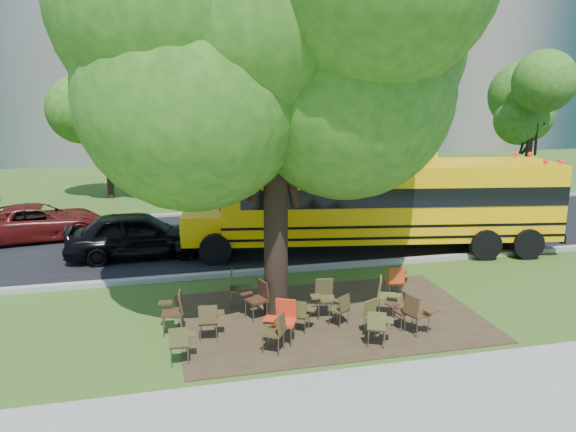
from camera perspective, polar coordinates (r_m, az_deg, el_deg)
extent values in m
plane|color=#35541A|center=(13.70, -0.49, -9.85)|extent=(160.00, 160.00, 0.00)
cube|color=#382819|center=(13.49, 4.20, -10.19)|extent=(7.00, 4.50, 0.03)
cube|color=black|center=(20.22, -4.93, -2.25)|extent=(80.00, 8.00, 0.04)
cube|color=gray|center=(16.43, -2.84, -5.66)|extent=(80.00, 0.25, 0.14)
cube|color=gray|center=(24.15, -6.38, 0.35)|extent=(80.00, 0.25, 0.14)
cube|color=slate|center=(48.92, -20.52, 18.87)|extent=(38.00, 16.00, 22.00)
cube|color=gray|center=(57.46, 15.48, 19.72)|extent=(30.00, 16.00, 25.00)
cylinder|color=black|center=(28.62, -17.74, 5.21)|extent=(0.32, 0.32, 3.50)
sphere|color=#225A14|center=(28.42, -18.08, 10.14)|extent=(4.80, 4.80, 4.80)
cylinder|color=black|center=(28.63, 8.96, 6.37)|extent=(0.38, 0.38, 4.20)
sphere|color=#225A14|center=(28.45, 9.17, 12.26)|extent=(5.60, 5.60, 5.60)
cylinder|color=black|center=(31.73, 23.20, 5.57)|extent=(0.34, 0.34, 3.60)
sphere|color=#225A14|center=(31.55, 23.62, 10.16)|extent=(5.00, 5.00, 5.00)
cylinder|color=black|center=(12.95, -1.26, 0.41)|extent=(0.56, 0.56, 5.00)
sphere|color=#225A14|center=(12.66, -1.34, 16.43)|extent=(7.20, 7.20, 7.20)
cube|color=#FFBA08|center=(18.60, 10.16, 1.69)|extent=(11.04, 4.18, 2.40)
cube|color=black|center=(18.62, 11.07, 2.51)|extent=(10.46, 4.12, 0.59)
cube|color=#FFBA08|center=(18.27, -8.55, -0.90)|extent=(1.61, 2.34, 0.93)
cube|color=black|center=(18.73, 10.08, -0.15)|extent=(11.06, 4.21, 0.08)
cube|color=black|center=(18.81, 10.04, -1.23)|extent=(11.06, 4.21, 0.08)
cylinder|color=black|center=(17.19, -7.41, -3.44)|extent=(1.02, 0.45, 0.98)
cylinder|color=black|center=(19.55, -7.00, -1.41)|extent=(1.02, 0.45, 0.98)
cylinder|color=black|center=(18.66, 19.42, -2.76)|extent=(1.02, 0.45, 0.98)
cylinder|color=black|center=(20.86, 16.81, -0.96)|extent=(1.02, 0.45, 0.98)
cylinder|color=black|center=(19.25, 23.18, -2.62)|extent=(1.02, 0.45, 0.98)
cylinder|color=black|center=(21.38, 20.25, -0.88)|extent=(1.02, 0.45, 0.98)
cube|color=#48431F|center=(11.43, -11.00, -12.60)|extent=(0.41, 0.39, 0.05)
cube|color=#48431F|center=(11.19, -11.03, -12.02)|extent=(0.38, 0.10, 0.38)
cube|color=#48431F|center=(11.50, -9.88, -11.76)|extent=(0.22, 0.27, 0.03)
cylinder|color=slate|center=(11.67, -11.78, -13.24)|extent=(0.02, 0.02, 0.43)
cylinder|color=slate|center=(11.38, -10.11, -13.88)|extent=(0.02, 0.02, 0.43)
cube|color=#42391D|center=(12.29, -8.10, -10.51)|extent=(0.46, 0.44, 0.05)
cube|color=#42391D|center=(12.04, -8.15, -9.89)|extent=(0.40, 0.14, 0.40)
cube|color=#42391D|center=(12.37, -7.00, -9.72)|extent=(0.25, 0.30, 0.03)
cylinder|color=slate|center=(12.54, -8.84, -11.15)|extent=(0.02, 0.02, 0.45)
cylinder|color=slate|center=(12.22, -7.27, -11.75)|extent=(0.02, 0.02, 0.45)
cube|color=#41361C|center=(11.65, -1.50, -11.77)|extent=(0.55, 0.55, 0.05)
cube|color=#41361C|center=(11.51, -0.67, -10.92)|extent=(0.28, 0.38, 0.39)
cube|color=#41361C|center=(11.85, -1.74, -10.72)|extent=(0.34, 0.33, 0.03)
cylinder|color=slate|center=(11.66, -2.56, -12.96)|extent=(0.02, 0.02, 0.44)
cylinder|color=slate|center=(11.83, -0.44, -12.53)|extent=(0.02, 0.02, 0.44)
cube|color=red|center=(11.98, -0.40, -10.77)|extent=(0.60, 0.59, 0.05)
cube|color=red|center=(12.06, -0.20, -9.36)|extent=(0.44, 0.28, 0.44)
cube|color=red|center=(11.84, -1.83, -10.37)|extent=(0.35, 0.38, 0.03)
cylinder|color=slate|center=(11.88, 0.30, -12.29)|extent=(0.03, 0.03, 0.49)
cylinder|color=slate|center=(12.28, -1.08, -11.41)|extent=(0.03, 0.03, 0.49)
cube|color=#453F1E|center=(12.57, 1.25, -10.02)|extent=(0.51, 0.50, 0.05)
cube|color=#453F1E|center=(12.35, 1.05, -9.45)|extent=(0.35, 0.26, 0.36)
cube|color=#453F1E|center=(12.59, 2.38, -9.46)|extent=(0.30, 0.32, 0.03)
cylinder|color=slate|center=(12.82, 0.77, -10.52)|extent=(0.02, 0.02, 0.41)
cylinder|color=slate|center=(12.48, 1.74, -11.22)|extent=(0.02, 0.02, 0.41)
cube|color=brown|center=(12.52, 8.89, -10.24)|extent=(0.51, 0.50, 0.05)
cube|color=brown|center=(12.54, 8.36, -9.18)|extent=(0.37, 0.24, 0.37)
cube|color=brown|center=(12.24, 8.66, -10.22)|extent=(0.29, 0.32, 0.03)
cylinder|color=slate|center=(12.61, 9.88, -11.12)|extent=(0.02, 0.02, 0.41)
cylinder|color=slate|center=(12.59, 7.84, -11.09)|extent=(0.02, 0.02, 0.41)
cube|color=#3F2716|center=(12.98, 11.60, -9.47)|extent=(0.46, 0.47, 0.05)
cube|color=#3F2716|center=(13.00, 12.23, -8.48)|extent=(0.18, 0.38, 0.37)
cube|color=#3F2716|center=(13.02, 10.55, -8.81)|extent=(0.30, 0.26, 0.03)
cylinder|color=slate|center=(12.85, 11.45, -10.70)|extent=(0.02, 0.02, 0.42)
cylinder|color=slate|center=(13.26, 11.67, -9.95)|extent=(0.02, 0.02, 0.42)
cube|color=#49321A|center=(12.78, 13.00, -9.65)|extent=(0.55, 0.56, 0.05)
cube|color=#49321A|center=(12.56, 12.45, -8.89)|extent=(0.24, 0.43, 0.42)
cube|color=#49321A|center=(12.68, 14.32, -9.29)|extent=(0.36, 0.32, 0.03)
cylinder|color=slate|center=(13.10, 12.91, -10.18)|extent=(0.03, 0.03, 0.47)
cylinder|color=slate|center=(12.64, 12.98, -11.07)|extent=(0.03, 0.03, 0.47)
cube|color=#3C2815|center=(12.69, -11.68, -9.60)|extent=(0.48, 0.50, 0.06)
cube|color=#3C2815|center=(12.59, -10.81, -8.55)|extent=(0.14, 0.45, 0.45)
cube|color=#3C2815|center=(12.90, -12.34, -8.61)|extent=(0.33, 0.27, 0.03)
cylinder|color=slate|center=(12.63, -12.55, -11.00)|extent=(0.03, 0.03, 0.50)
cylinder|color=slate|center=(12.95, -10.73, -10.29)|extent=(0.03, 0.03, 0.50)
cube|color=#3C2315|center=(13.21, -3.26, -8.51)|extent=(0.55, 0.57, 0.05)
cube|color=#3C2315|center=(13.22, -2.55, -7.40)|extent=(0.24, 0.44, 0.43)
cube|color=#3C2315|center=(13.30, -4.39, -7.78)|extent=(0.36, 0.32, 0.03)
cylinder|color=slate|center=(13.07, -3.54, -9.89)|extent=(0.03, 0.03, 0.48)
cylinder|color=slate|center=(13.53, -2.97, -9.07)|extent=(0.03, 0.03, 0.48)
cube|color=#423D1C|center=(13.90, -5.00, -7.38)|extent=(0.51, 0.53, 0.05)
cube|color=#423D1C|center=(13.83, -5.84, -6.45)|extent=(0.18, 0.45, 0.44)
cube|color=#423D1C|center=(13.61, -4.39, -7.24)|extent=(0.34, 0.29, 0.03)
cylinder|color=slate|center=(14.16, -4.20, -8.04)|extent=(0.03, 0.03, 0.49)
cylinder|color=slate|center=(13.82, -5.78, -8.61)|extent=(0.03, 0.03, 0.49)
cube|color=#453B1E|center=(12.92, 5.19, -9.44)|extent=(0.51, 0.50, 0.04)
cube|color=#453B1E|center=(12.76, 5.78, -8.80)|extent=(0.34, 0.27, 0.36)
cube|color=#453B1E|center=(13.11, 5.33, -8.60)|extent=(0.30, 0.32, 0.03)
cylinder|color=slate|center=(12.97, 4.22, -10.28)|extent=(0.02, 0.02, 0.40)
cylinder|color=slate|center=(13.03, 6.11, -10.22)|extent=(0.02, 0.02, 0.40)
cube|color=brown|center=(13.56, 10.08, -8.06)|extent=(0.58, 0.59, 0.05)
cube|color=brown|center=(13.47, 9.27, -7.08)|extent=(0.26, 0.45, 0.44)
cube|color=brown|center=(13.27, 10.78, -7.96)|extent=(0.38, 0.34, 0.03)
cylinder|color=slate|center=(13.83, 10.80, -8.76)|extent=(0.03, 0.03, 0.49)
cylinder|color=slate|center=(13.47, 9.24, -9.30)|extent=(0.03, 0.03, 0.49)
cube|color=#BF4014|center=(14.70, 10.76, -6.57)|extent=(0.48, 0.47, 0.05)
cube|color=#BF4014|center=(14.46, 10.97, -5.98)|extent=(0.41, 0.16, 0.40)
cube|color=#BF4014|center=(14.85, 11.55, -5.91)|extent=(0.27, 0.32, 0.03)
cylinder|color=slate|center=(14.89, 9.92, -7.21)|extent=(0.02, 0.02, 0.45)
cylinder|color=slate|center=(14.67, 11.54, -7.60)|extent=(0.02, 0.02, 0.45)
cube|color=#48401F|center=(13.29, 3.81, -8.40)|extent=(0.49, 0.47, 0.05)
cube|color=#48401F|center=(13.39, 3.68, -7.18)|extent=(0.43, 0.15, 0.42)
cube|color=#48401F|center=(13.07, 2.83, -8.18)|extent=(0.27, 0.32, 0.03)
cylinder|color=slate|center=(13.25, 4.71, -9.60)|extent=(0.03, 0.03, 0.47)
cylinder|color=slate|center=(13.52, 2.90, -9.11)|extent=(0.03, 0.03, 0.47)
cube|color=brown|center=(12.07, 9.04, -11.09)|extent=(0.53, 0.52, 0.05)
cube|color=brown|center=(11.82, 9.02, -10.50)|extent=(0.38, 0.25, 0.38)
cube|color=brown|center=(12.13, 10.20, -10.41)|extent=(0.31, 0.33, 0.03)
cylinder|color=slate|center=(12.31, 8.30, -11.65)|extent=(0.02, 0.02, 0.43)
cylinder|color=slate|center=(12.00, 9.73, -12.38)|extent=(0.02, 0.02, 0.43)
imported|color=black|center=(18.39, -14.99, -1.83)|extent=(4.47, 1.87, 1.51)
imported|color=#500F0D|center=(21.73, -24.03, -0.57)|extent=(4.92, 2.78, 1.30)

